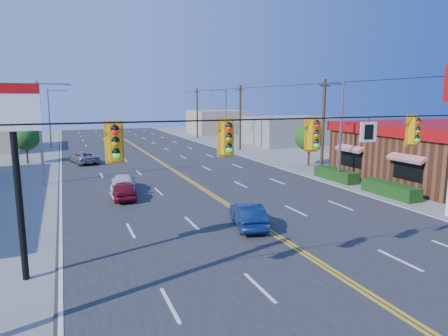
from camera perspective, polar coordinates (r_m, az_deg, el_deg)
name	(u,v)px	position (r m, az deg, el deg)	size (l,w,h in m)	color
ground	(335,274)	(16.46, 15.55, -14.42)	(160.00, 160.00, 0.00)	gray
road	(186,179)	(33.79, -5.45, -1.52)	(20.00, 120.00, 0.06)	#2D2D30
signal_span	(339,149)	(15.08, 16.05, 2.68)	(24.32, 0.34, 9.00)	#47301E
kfc	(442,151)	(37.95, 28.75, 2.15)	(16.30, 12.40, 4.70)	brown
pizza_hut_sign	(14,141)	(15.94, -27.82, 3.37)	(1.90, 0.30, 6.85)	black
streetlight_se	(339,127)	(32.80, 16.09, 5.71)	(2.55, 0.25, 8.00)	gray
streetlight_ne	(225,115)	(53.75, 0.07, 7.56)	(2.55, 0.25, 8.00)	gray
streetlight_sw	(43,127)	(33.88, -24.46, 5.34)	(2.55, 0.25, 8.00)	gray
streetlight_nw	(51,115)	(59.84, -23.51, 6.99)	(2.55, 0.25, 8.00)	gray
utility_pole_near	(323,127)	(36.85, 13.97, 5.73)	(0.28, 0.28, 8.40)	#47301E
utility_pole_mid	(240,118)	(52.48, 2.33, 7.16)	(0.28, 0.28, 8.40)	#47301E
utility_pole_far	(197,113)	(69.27, -3.86, 7.80)	(0.28, 0.28, 8.40)	#47301E
tree_kfc_rear	(309,137)	(40.96, 12.10, 4.41)	(2.94, 2.94, 4.41)	#47301E
tree_west	(26,137)	(46.09, -26.48, 4.00)	(2.80, 2.80, 4.20)	#47301E
bld_east_mid	(289,130)	(60.72, 9.24, 5.32)	(12.00, 10.00, 4.00)	gray
bld_east_far	(217,122)	(79.17, -0.95, 6.62)	(10.00, 10.00, 4.40)	tan
car_magenta	(124,191)	(27.48, -14.09, -3.17)	(1.45, 3.59, 1.22)	maroon
car_blue	(248,216)	(20.98, 3.44, -6.89)	(1.33, 3.82, 1.26)	navy
car_white	(123,183)	(30.06, -14.17, -2.08)	(1.69, 4.17, 1.21)	silver
car_silver	(84,158)	(43.84, -19.38, 1.39)	(2.12, 4.59, 1.28)	#A3A2A7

